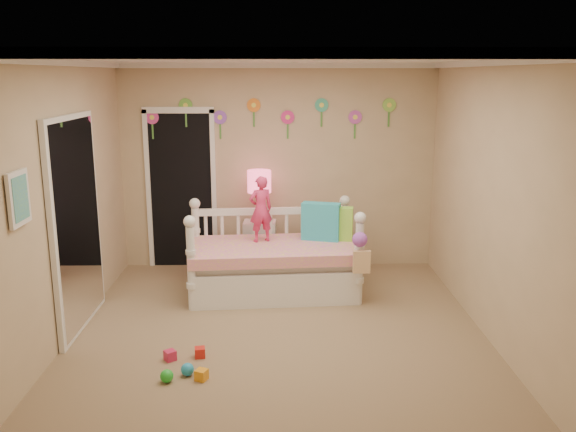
{
  "coord_description": "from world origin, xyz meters",
  "views": [
    {
      "loc": [
        0.0,
        -5.4,
        2.47
      ],
      "look_at": [
        0.1,
        0.6,
        1.05
      ],
      "focal_mm": 37.57,
      "sensor_mm": 36.0,
      "label": 1
    }
  ],
  "objects_px": {
    "daybed": "(273,249)",
    "table_lamp": "(259,188)",
    "child": "(261,209)",
    "nightstand": "(260,247)"
  },
  "relations": [
    {
      "from": "daybed",
      "to": "child",
      "type": "height_order",
      "value": "child"
    },
    {
      "from": "child",
      "to": "nightstand",
      "type": "bearing_deg",
      "value": -108.91
    },
    {
      "from": "child",
      "to": "nightstand",
      "type": "relative_size",
      "value": 1.14
    },
    {
      "from": "child",
      "to": "nightstand",
      "type": "xyz_separation_m",
      "value": [
        -0.03,
        0.59,
        -0.62
      ]
    },
    {
      "from": "nightstand",
      "to": "child",
      "type": "bearing_deg",
      "value": -83.99
    },
    {
      "from": "child",
      "to": "table_lamp",
      "type": "xyz_separation_m",
      "value": [
        -0.03,
        0.59,
        0.14
      ]
    },
    {
      "from": "daybed",
      "to": "table_lamp",
      "type": "bearing_deg",
      "value": 99.43
    },
    {
      "from": "daybed",
      "to": "table_lamp",
      "type": "relative_size",
      "value": 2.96
    },
    {
      "from": "nightstand",
      "to": "table_lamp",
      "type": "height_order",
      "value": "table_lamp"
    },
    {
      "from": "daybed",
      "to": "nightstand",
      "type": "relative_size",
      "value": 2.85
    }
  ]
}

